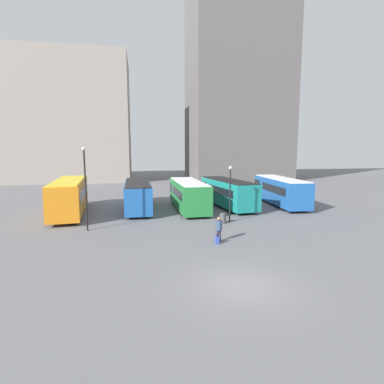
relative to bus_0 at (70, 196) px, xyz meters
name	(u,v)px	position (x,y,z in m)	size (l,w,h in m)	color
ground_plane	(241,286)	(11.05, -17.59, -1.79)	(160.00, 160.00, 0.00)	slate
building_block_left	(52,119)	(-10.04, 33.79, 10.37)	(29.52, 12.96, 24.30)	gray
building_block_right	(237,82)	(27.34, 33.79, 18.76)	(19.91, 16.94, 41.09)	#5B5656
bus_0	(70,196)	(0.00, 0.00, 0.00)	(3.70, 10.92, 3.29)	orange
bus_1	(138,194)	(6.37, 1.51, -0.24)	(2.73, 10.45, 2.83)	#1E56A3
bus_2	(188,194)	(11.49, 0.24, -0.18)	(2.89, 9.64, 2.96)	#237A38
bus_3	(227,192)	(15.93, 1.11, -0.19)	(3.90, 9.99, 2.94)	#19847F
bus_4	(280,190)	(22.10, 1.33, -0.14)	(3.09, 10.43, 3.02)	#1E56A3
traveler	(219,227)	(11.76, -10.97, -0.79)	(0.45, 0.45, 1.68)	#382D4C
suitcase	(217,240)	(11.54, -11.44, -1.52)	(0.24, 0.32, 0.74)	#334CB2
lamp_post_0	(85,183)	(2.65, -6.61, 1.88)	(0.28, 0.28, 6.30)	black
lamp_post_1	(230,189)	(14.08, -5.81, 1.07)	(0.28, 0.28, 4.76)	black
trash_bin	(223,218)	(13.41, -6.11, -1.36)	(0.52, 0.52, 0.85)	#47474C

